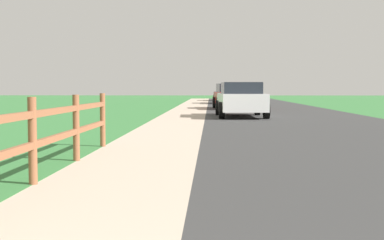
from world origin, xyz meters
The scene contains 8 objects.
ground_plane centered at (0.00, 25.00, 0.00)m, with size 120.00×120.00×0.00m, color #347338.
road_asphalt centered at (3.50, 27.00, 0.00)m, with size 7.00×66.00×0.01m, color #343434.
curb_concrete centered at (-3.00, 27.00, 0.00)m, with size 6.00×66.00×0.01m, color #BDA893.
grass_verge centered at (-4.50, 27.00, 0.01)m, with size 5.00×66.00×0.00m, color #347338.
parked_suv_white centered at (1.49, 22.04, 0.75)m, with size 2.11×4.71×1.45m.
parked_car_red centered at (1.48, 30.80, 0.74)m, with size 2.33×4.78×1.46m.
parked_car_blue centered at (1.45, 41.26, 0.77)m, with size 2.08×4.87×1.54m.
parked_car_beige centered at (1.63, 50.17, 0.80)m, with size 2.07×4.42×1.58m.
Camera 1 is at (0.24, -0.43, 1.22)m, focal length 49.85 mm.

